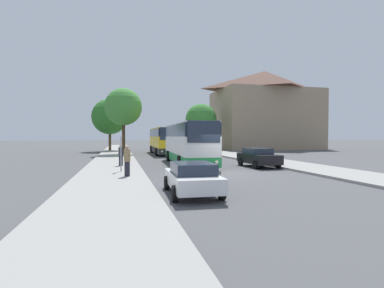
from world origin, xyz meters
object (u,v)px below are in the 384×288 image
object	(u,v)px
bus_stop_sign	(121,150)
pedestrian_waiting_near	(121,155)
parked_car_right_near	(258,157)
tree_right_near	(201,119)
bus_middle	(163,140)
parked_car_left_curb	(192,177)
bus_front	(188,143)
tree_left_far	(110,117)
pedestrian_waiting_far	(127,161)
tree_left_near	(123,107)

from	to	relation	value
bus_stop_sign	pedestrian_waiting_near	xyz separation A→B (m)	(0.00, 3.77, -0.58)
parked_car_right_near	pedestrian_waiting_near	distance (m)	10.57
tree_right_near	bus_middle	bearing A→B (deg)	-130.42
parked_car_left_curb	pedestrian_waiting_near	size ratio (longest dim) A/B	2.62
bus_front	bus_stop_sign	size ratio (longest dim) A/B	5.32
tree_left_far	bus_front	bearing A→B (deg)	-73.39
parked_car_right_near	bus_stop_sign	distance (m)	10.52
pedestrian_waiting_far	tree_left_near	world-z (taller)	tree_left_near
parked_car_right_near	pedestrian_waiting_near	xyz separation A→B (m)	(-10.35, 2.10, 0.18)
bus_middle	parked_car_right_near	xyz separation A→B (m)	(4.87, -18.21, -1.05)
bus_middle	parked_car_left_curb	bearing A→B (deg)	-94.78
parked_car_left_curb	bus_stop_sign	xyz separation A→B (m)	(-2.80, 7.71, 0.82)
tree_left_near	tree_right_near	size ratio (longest dim) A/B	1.08
parked_car_left_curb	tree_left_near	world-z (taller)	tree_left_near
tree_left_near	parked_car_right_near	bearing A→B (deg)	-60.25
pedestrian_waiting_near	pedestrian_waiting_far	size ratio (longest dim) A/B	0.92
bus_stop_sign	tree_right_near	world-z (taller)	tree_right_near
pedestrian_waiting_far	tree_left_far	world-z (taller)	tree_left_far
bus_stop_sign	pedestrian_waiting_far	bearing A→B (deg)	-82.48
parked_car_left_curb	tree_right_near	bearing A→B (deg)	76.33
parked_car_right_near	tree_right_near	distance (m)	27.80
parked_car_left_curb	parked_car_right_near	size ratio (longest dim) A/B	1.03
parked_car_left_curb	pedestrian_waiting_near	bearing A→B (deg)	105.91
bus_middle	bus_stop_sign	distance (m)	20.62
parked_car_right_near	bus_middle	bearing A→B (deg)	-77.06
pedestrian_waiting_far	tree_left_far	bearing A→B (deg)	-98.49
bus_front	tree_right_near	distance (m)	25.35
parked_car_left_curb	tree_left_near	xyz separation A→B (m)	(-2.41, 26.81, 5.33)
parked_car_left_curb	pedestrian_waiting_far	xyz separation A→B (m)	(-2.48, 5.24, 0.32)
bus_middle	bus_front	bearing A→B (deg)	-89.10
bus_middle	pedestrian_waiting_far	size ratio (longest dim) A/B	6.96
pedestrian_waiting_far	bus_middle	bearing A→B (deg)	-114.97
parked_car_left_curb	parked_car_right_near	world-z (taller)	parked_car_right_near
bus_front	parked_car_left_curb	xyz separation A→B (m)	(-2.72, -12.76, -1.13)
bus_middle	tree_left_far	xyz separation A→B (m)	(-7.06, 8.95, 3.58)
pedestrian_waiting_far	tree_left_near	xyz separation A→B (m)	(0.07, 21.57, 5.01)
bus_front	bus_stop_sign	world-z (taller)	bus_front
bus_front	pedestrian_waiting_far	distance (m)	9.18
pedestrian_waiting_near	tree_right_near	world-z (taller)	tree_right_near
parked_car_left_curb	pedestrian_waiting_near	world-z (taller)	pedestrian_waiting_near
tree_left_near	tree_left_far	bearing A→B (deg)	101.43
bus_middle	pedestrian_waiting_near	bearing A→B (deg)	-108.03
bus_middle	pedestrian_waiting_near	distance (m)	17.04
parked_car_right_near	tree_left_far	size ratio (longest dim) A/B	0.51
pedestrian_waiting_near	pedestrian_waiting_far	world-z (taller)	pedestrian_waiting_far
pedestrian_waiting_near	pedestrian_waiting_far	distance (m)	6.24
bus_front	tree_left_far	xyz separation A→B (m)	(-7.09, 23.77, 3.57)
bus_front	tree_left_near	xyz separation A→B (m)	(-5.12, 14.04, 4.21)
parked_car_left_curb	parked_car_right_near	distance (m)	12.04
parked_car_right_near	tree_right_near	world-z (taller)	tree_right_near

